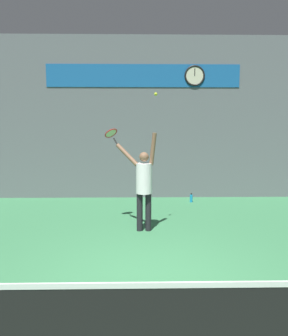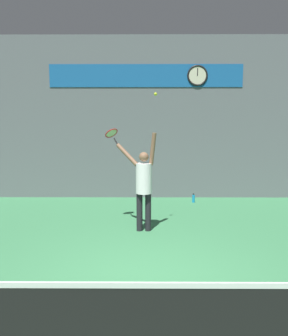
% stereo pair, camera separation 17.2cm
% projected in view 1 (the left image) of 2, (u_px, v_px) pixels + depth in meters
% --- Properties ---
extents(ground_plane, '(18.00, 18.00, 0.00)m').
position_uv_depth(ground_plane, '(151.00, 288.00, 4.57)').
color(ground_plane, '#387A4C').
extents(back_wall, '(18.00, 0.10, 5.00)m').
position_uv_depth(back_wall, '(143.00, 118.00, 10.19)').
color(back_wall, slate).
rests_on(back_wall, ground_plane).
extents(sponsor_banner, '(5.90, 0.02, 0.68)m').
position_uv_depth(sponsor_banner, '(143.00, 76.00, 9.97)').
color(sponsor_banner, '#195B9E').
extents(scoreboard_clock, '(0.63, 0.06, 0.63)m').
position_uv_depth(scoreboard_clock, '(195.00, 76.00, 9.98)').
color(scoreboard_clock, beige).
extents(court_net, '(8.65, 0.07, 1.06)m').
position_uv_depth(court_net, '(159.00, 333.00, 2.79)').
color(court_net, '#333333').
rests_on(court_net, ground_plane).
extents(tennis_player, '(0.91, 0.57, 2.12)m').
position_uv_depth(tennis_player, '(144.00, 182.00, 6.99)').
color(tennis_player, black).
rests_on(tennis_player, ground_plane).
extents(tennis_racket, '(0.39, 0.39, 0.37)m').
position_uv_depth(tennis_racket, '(111.00, 134.00, 7.33)').
color(tennis_racket, black).
extents(tennis_ball, '(0.07, 0.07, 0.07)m').
position_uv_depth(tennis_ball, '(156.00, 94.00, 6.69)').
color(tennis_ball, '#CCDB2D').
extents(water_bottle, '(0.08, 0.08, 0.27)m').
position_uv_depth(water_bottle, '(191.00, 198.00, 9.78)').
color(water_bottle, '#198CCC').
rests_on(water_bottle, ground_plane).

